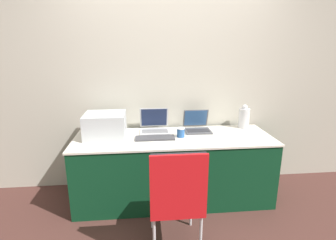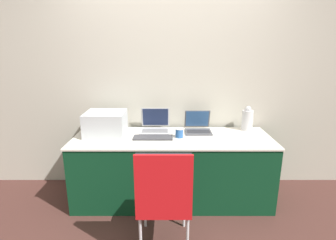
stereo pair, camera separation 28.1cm
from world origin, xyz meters
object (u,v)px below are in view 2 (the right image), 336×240
(printer, at_px, (107,123))
(coffee_cup, at_px, (180,133))
(laptop_left, at_px, (156,126))
(metal_pitcher, at_px, (249,119))
(laptop_right, at_px, (199,127))
(external_keyboard, at_px, (154,137))
(chair, at_px, (165,193))

(printer, bearing_deg, coffee_cup, -6.58)
(laptop_left, height_order, metal_pitcher, metal_pitcher)
(laptop_right, xyz_separation_m, external_keyboard, (-0.50, -0.25, -0.04))
(coffee_cup, relative_size, chair, 0.11)
(laptop_left, distance_m, metal_pitcher, 1.07)
(external_keyboard, bearing_deg, metal_pitcher, 15.43)
(metal_pitcher, bearing_deg, laptop_right, -174.87)
(laptop_left, distance_m, coffee_cup, 0.36)
(laptop_right, bearing_deg, laptop_left, 176.71)
(laptop_left, xyz_separation_m, laptop_right, (0.49, -0.03, -0.00))
(external_keyboard, bearing_deg, printer, 166.15)
(coffee_cup, bearing_deg, external_keyboard, -172.52)
(printer, xyz_separation_m, chair, (0.65, -0.93, -0.30))
(laptop_right, distance_m, external_keyboard, 0.56)
(metal_pitcher, bearing_deg, laptop_left, -178.74)
(printer, distance_m, external_keyboard, 0.56)
(metal_pitcher, bearing_deg, external_keyboard, -164.57)
(laptop_right, relative_size, chair, 0.32)
(external_keyboard, relative_size, coffee_cup, 4.11)
(laptop_right, height_order, external_keyboard, laptop_right)
(laptop_right, distance_m, metal_pitcher, 0.59)
(metal_pitcher, bearing_deg, coffee_cup, -161.91)
(printer, bearing_deg, chair, -54.98)
(chair, bearing_deg, laptop_left, 96.19)
(laptop_left, bearing_deg, coffee_cup, -41.36)
(coffee_cup, height_order, metal_pitcher, metal_pitcher)
(laptop_right, height_order, chair, laptop_right)
(laptop_left, xyz_separation_m, external_keyboard, (-0.01, -0.27, -0.05))
(printer, relative_size, chair, 0.46)
(laptop_right, relative_size, external_keyboard, 0.73)
(laptop_right, relative_size, metal_pitcher, 1.06)
(printer, height_order, external_keyboard, printer)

